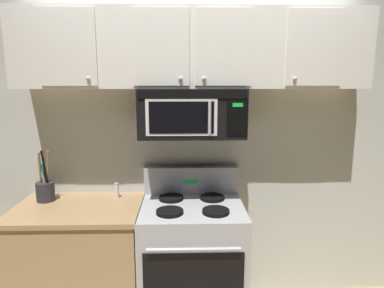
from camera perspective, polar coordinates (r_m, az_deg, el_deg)
back_wall at (r=2.76m, az=-0.17°, el=1.16°), size 5.20×0.10×2.70m
stove_range at (r=2.71m, az=0.04°, el=-18.89°), size 0.76×0.69×1.12m
over_range_microwave at (r=2.49m, az=-0.04°, el=5.32°), size 0.76×0.43×0.35m
upper_cabinets at (r=2.52m, az=-0.05°, el=15.64°), size 2.50×0.36×0.55m
counter_segment at (r=2.83m, az=-18.16°, el=-18.47°), size 0.93×0.65×0.90m
utensil_crock_charcoal at (r=2.83m, az=-23.51°, el=-6.99°), size 0.14×0.14×0.39m
salt_shaker at (r=2.73m, az=-12.59°, el=-7.69°), size 0.04×0.04×0.12m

